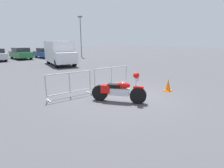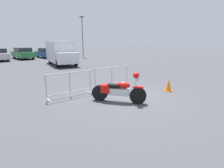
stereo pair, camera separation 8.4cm
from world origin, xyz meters
TOP-DOWN VIEW (x-y plane):
  - ground_plane at (0.00, 0.00)m, footprint 120.00×120.00m
  - motorcycle at (-0.57, -0.33)m, footprint 1.42×1.85m
  - crowd_barrier_near at (-1.73, 1.50)m, footprint 2.09×0.54m
  - crowd_barrier_far at (0.59, 1.50)m, footprint 2.09×0.54m
  - delivery_van at (2.31, 11.58)m, footprint 2.72×5.25m
  - parked_car_green at (0.76, 20.18)m, footprint 2.06×4.42m
  - parked_car_blue at (3.67, 19.78)m, footprint 1.91×4.10m
  - planter_island at (5.21, 17.21)m, footprint 3.55×3.55m
  - traffic_cone at (2.31, -0.69)m, footprint 0.34×0.34m
  - street_lamp at (8.30, 17.57)m, footprint 0.36×0.70m

SIDE VIEW (x-z plane):
  - ground_plane at x=0.00m, z-range 0.00..0.00m
  - traffic_cone at x=2.31m, z-range -0.01..0.58m
  - planter_island at x=5.21m, z-range -0.21..0.95m
  - motorcycle at x=-0.57m, z-range -0.15..1.08m
  - crowd_barrier_near at x=-1.73m, z-range 0.02..1.09m
  - crowd_barrier_far at x=0.59m, z-range 0.02..1.09m
  - parked_car_blue at x=3.67m, z-range 0.01..1.37m
  - parked_car_green at x=0.76m, z-range 0.01..1.47m
  - delivery_van at x=2.31m, z-range 0.09..2.40m
  - street_lamp at x=8.30m, z-range 0.87..6.55m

